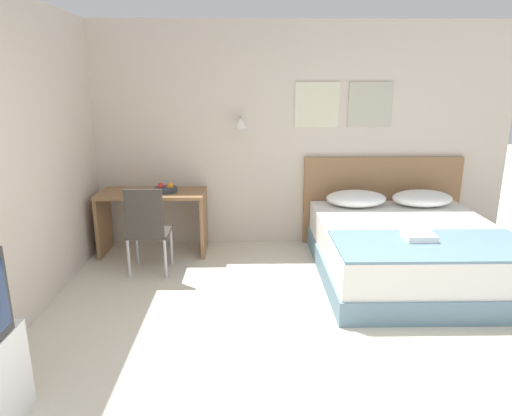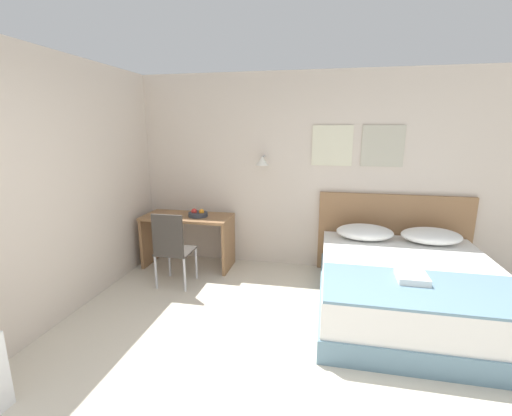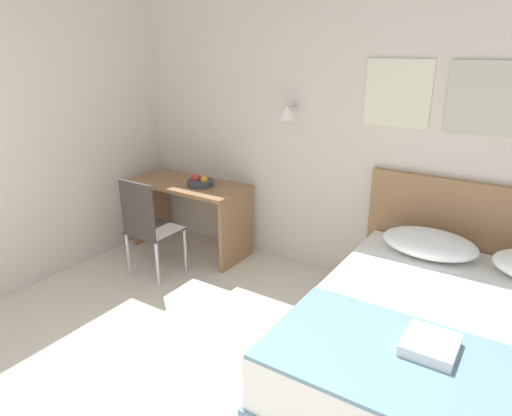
{
  "view_description": "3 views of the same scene",
  "coord_description": "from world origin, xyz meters",
  "px_view_note": "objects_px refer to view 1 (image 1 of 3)",
  "views": [
    {
      "loc": [
        -0.46,
        -2.62,
        1.96
      ],
      "look_at": [
        -0.38,
        1.95,
        0.69
      ],
      "focal_mm": 32.0,
      "sensor_mm": 36.0,
      "label": 1
    },
    {
      "loc": [
        0.29,
        -1.8,
        1.92
      ],
      "look_at": [
        -0.49,
        2.0,
        1.02
      ],
      "focal_mm": 24.0,
      "sensor_mm": 36.0,
      "label": 2
    },
    {
      "loc": [
        1.42,
        -0.84,
        2.07
      ],
      "look_at": [
        -0.44,
        2.02,
        0.84
      ],
      "focal_mm": 32.0,
      "sensor_mm": 36.0,
      "label": 3
    }
  ],
  "objects_px": {
    "headboard": "(381,200)",
    "desk": "(153,210)",
    "folded_towel_near_foot": "(418,235)",
    "desk_chair": "(147,226)",
    "throw_blanket": "(434,245)",
    "fruit_bowl": "(166,189)",
    "bed": "(408,251)",
    "pillow_right": "(422,198)",
    "pillow_left": "(356,199)"
  },
  "relations": [
    {
      "from": "folded_towel_near_foot",
      "to": "fruit_bowl",
      "type": "height_order",
      "value": "fruit_bowl"
    },
    {
      "from": "folded_towel_near_foot",
      "to": "throw_blanket",
      "type": "bearing_deg",
      "value": -57.22
    },
    {
      "from": "folded_towel_near_foot",
      "to": "desk",
      "type": "distance_m",
      "value": 2.93
    },
    {
      "from": "fruit_bowl",
      "to": "bed",
      "type": "bearing_deg",
      "value": -15.85
    },
    {
      "from": "folded_towel_near_foot",
      "to": "headboard",
      "type": "bearing_deg",
      "value": 86.49
    },
    {
      "from": "headboard",
      "to": "bed",
      "type": "bearing_deg",
      "value": -90.0
    },
    {
      "from": "headboard",
      "to": "fruit_bowl",
      "type": "xyz_separation_m",
      "value": [
        -2.6,
        -0.33,
        0.23
      ]
    },
    {
      "from": "bed",
      "to": "pillow_left",
      "type": "relative_size",
      "value": 2.97
    },
    {
      "from": "pillow_right",
      "to": "desk",
      "type": "bearing_deg",
      "value": -179.82
    },
    {
      "from": "desk_chair",
      "to": "desk",
      "type": "bearing_deg",
      "value": 96.19
    },
    {
      "from": "headboard",
      "to": "pillow_left",
      "type": "distance_m",
      "value": 0.51
    },
    {
      "from": "bed",
      "to": "throw_blanket",
      "type": "xyz_separation_m",
      "value": [
        0.0,
        -0.6,
        0.29
      ]
    },
    {
      "from": "throw_blanket",
      "to": "fruit_bowl",
      "type": "relative_size",
      "value": 6.7
    },
    {
      "from": "desk_chair",
      "to": "pillow_right",
      "type": "bearing_deg",
      "value": 12.66
    },
    {
      "from": "headboard",
      "to": "pillow_right",
      "type": "distance_m",
      "value": 0.51
    },
    {
      "from": "folded_towel_near_foot",
      "to": "fruit_bowl",
      "type": "bearing_deg",
      "value": 154.53
    },
    {
      "from": "desk",
      "to": "desk_chair",
      "type": "height_order",
      "value": "desk_chair"
    },
    {
      "from": "bed",
      "to": "throw_blanket",
      "type": "height_order",
      "value": "throw_blanket"
    },
    {
      "from": "folded_towel_near_foot",
      "to": "desk_chair",
      "type": "height_order",
      "value": "desk_chair"
    },
    {
      "from": "bed",
      "to": "desk_chair",
      "type": "distance_m",
      "value": 2.7
    },
    {
      "from": "pillow_right",
      "to": "desk",
      "type": "distance_m",
      "value": 3.16
    },
    {
      "from": "pillow_right",
      "to": "desk_chair",
      "type": "distance_m",
      "value": 3.16
    },
    {
      "from": "headboard",
      "to": "fruit_bowl",
      "type": "height_order",
      "value": "headboard"
    },
    {
      "from": "fruit_bowl",
      "to": "headboard",
      "type": "bearing_deg",
      "value": 7.15
    },
    {
      "from": "pillow_left",
      "to": "folded_towel_near_foot",
      "type": "bearing_deg",
      "value": -76.32
    },
    {
      "from": "headboard",
      "to": "desk_chair",
      "type": "bearing_deg",
      "value": -159.64
    },
    {
      "from": "headboard",
      "to": "throw_blanket",
      "type": "relative_size",
      "value": 1.1
    },
    {
      "from": "desk",
      "to": "fruit_bowl",
      "type": "bearing_deg",
      "value": -3.55
    },
    {
      "from": "folded_towel_near_foot",
      "to": "desk_chair",
      "type": "bearing_deg",
      "value": 168.62
    },
    {
      "from": "headboard",
      "to": "desk",
      "type": "xyz_separation_m",
      "value": [
        -2.76,
        -0.32,
        -0.02
      ]
    },
    {
      "from": "pillow_right",
      "to": "throw_blanket",
      "type": "bearing_deg",
      "value": -105.97
    },
    {
      "from": "throw_blanket",
      "to": "fruit_bowl",
      "type": "height_order",
      "value": "fruit_bowl"
    },
    {
      "from": "throw_blanket",
      "to": "desk",
      "type": "bearing_deg",
      "value": 153.97
    },
    {
      "from": "folded_towel_near_foot",
      "to": "desk_chair",
      "type": "xyz_separation_m",
      "value": [
        -2.6,
        0.52,
        -0.06
      ]
    },
    {
      "from": "desk_chair",
      "to": "fruit_bowl",
      "type": "xyz_separation_m",
      "value": [
        0.09,
        0.67,
        0.23
      ]
    },
    {
      "from": "bed",
      "to": "desk",
      "type": "relative_size",
      "value": 1.7
    },
    {
      "from": "headboard",
      "to": "pillow_right",
      "type": "relative_size",
      "value": 2.77
    },
    {
      "from": "pillow_left",
      "to": "throw_blanket",
      "type": "distance_m",
      "value": 1.42
    },
    {
      "from": "headboard",
      "to": "desk",
      "type": "distance_m",
      "value": 2.78
    },
    {
      "from": "pillow_right",
      "to": "throw_blanket",
      "type": "height_order",
      "value": "pillow_right"
    },
    {
      "from": "bed",
      "to": "headboard",
      "type": "distance_m",
      "value": 1.1
    },
    {
      "from": "pillow_left",
      "to": "desk_chair",
      "type": "distance_m",
      "value": 2.41
    },
    {
      "from": "throw_blanket",
      "to": "desk_chair",
      "type": "distance_m",
      "value": 2.77
    },
    {
      "from": "desk_chair",
      "to": "fruit_bowl",
      "type": "bearing_deg",
      "value": 82.47
    },
    {
      "from": "pillow_left",
      "to": "desk",
      "type": "distance_m",
      "value": 2.38
    },
    {
      "from": "headboard",
      "to": "throw_blanket",
      "type": "distance_m",
      "value": 1.67
    },
    {
      "from": "desk",
      "to": "desk_chair",
      "type": "distance_m",
      "value": 0.69
    },
    {
      "from": "bed",
      "to": "fruit_bowl",
      "type": "xyz_separation_m",
      "value": [
        -2.6,
        0.74,
        0.5
      ]
    },
    {
      "from": "folded_towel_near_foot",
      "to": "pillow_right",
      "type": "bearing_deg",
      "value": 68.34
    },
    {
      "from": "bed",
      "to": "fruit_bowl",
      "type": "distance_m",
      "value": 2.75
    }
  ]
}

